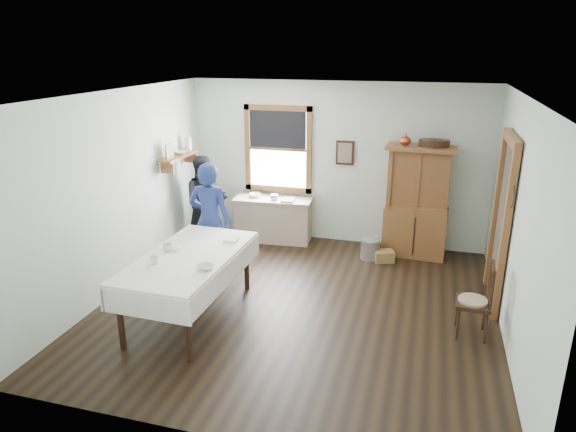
{
  "coord_description": "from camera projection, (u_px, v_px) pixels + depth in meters",
  "views": [
    {
      "loc": [
        1.49,
        -5.81,
        3.25
      ],
      "look_at": [
        -0.22,
        0.3,
        1.12
      ],
      "focal_mm": 32.0,
      "sensor_mm": 36.0,
      "label": 1
    }
  ],
  "objects": [
    {
      "name": "doorway",
      "position": [
        502.0,
        218.0,
        6.5
      ],
      "size": [
        0.09,
        1.14,
        2.22
      ],
      "color": "#433A30",
      "rests_on": "room"
    },
    {
      "name": "work_counter",
      "position": [
        273.0,
        219.0,
        8.84
      ],
      "size": [
        1.35,
        0.59,
        0.76
      ],
      "primitive_type": "cube",
      "rotation": [
        0.0,
        0.0,
        0.07
      ],
      "color": "tan",
      "rests_on": "room"
    },
    {
      "name": "room",
      "position": [
        298.0,
        207.0,
        6.29
      ],
      "size": [
        5.01,
        5.01,
        2.7
      ],
      "color": "black",
      "rests_on": "ground"
    },
    {
      "name": "china_hutch",
      "position": [
        417.0,
        202.0,
        8.06
      ],
      "size": [
        1.07,
        0.55,
        1.78
      ],
      "primitive_type": "cube",
      "rotation": [
        0.0,
        0.0,
        -0.06
      ],
      "color": "brown",
      "rests_on": "room"
    },
    {
      "name": "counter_bowl",
      "position": [
        255.0,
        195.0,
        8.79
      ],
      "size": [
        0.21,
        0.21,
        0.06
      ],
      "primitive_type": "imported",
      "rotation": [
        0.0,
        0.0,
        -0.04
      ],
      "color": "white",
      "rests_on": "work_counter"
    },
    {
      "name": "pail",
      "position": [
        370.0,
        249.0,
        8.14
      ],
      "size": [
        0.37,
        0.37,
        0.33
      ],
      "primitive_type": "cube",
      "rotation": [
        0.0,
        0.0,
        0.26
      ],
      "color": "#A3A8AC",
      "rests_on": "room"
    },
    {
      "name": "table_cup_a",
      "position": [
        167.0,
        247.0,
        6.33
      ],
      "size": [
        0.16,
        0.16,
        0.09
      ],
      "primitive_type": "imported",
      "rotation": [
        0.0,
        0.0,
        -0.43
      ],
      "color": "white",
      "rests_on": "dining_table"
    },
    {
      "name": "framed_picture",
      "position": [
        345.0,
        153.0,
        8.44
      ],
      "size": [
        0.3,
        0.04,
        0.4
      ],
      "primitive_type": "cube",
      "color": "black",
      "rests_on": "room"
    },
    {
      "name": "woman_blue",
      "position": [
        210.0,
        224.0,
        7.39
      ],
      "size": [
        0.59,
        0.4,
        1.57
      ],
      "primitive_type": "imported",
      "rotation": [
        0.0,
        0.0,
        3.18
      ],
      "color": "navy",
      "rests_on": "room"
    },
    {
      "name": "shelf_bowl",
      "position": [
        180.0,
        153.0,
        8.24
      ],
      "size": [
        0.22,
        0.22,
        0.05
      ],
      "primitive_type": "imported",
      "color": "white",
      "rests_on": "wall_shelf"
    },
    {
      "name": "wall_shelf",
      "position": [
        180.0,
        154.0,
        8.23
      ],
      "size": [
        0.24,
        1.0,
        0.44
      ],
      "color": "brown",
      "rests_on": "room"
    },
    {
      "name": "spindle_chair",
      "position": [
        474.0,
        300.0,
        5.91
      ],
      "size": [
        0.44,
        0.44,
        0.91
      ],
      "primitive_type": "cube",
      "rotation": [
        0.0,
        0.0,
        -0.06
      ],
      "color": "black",
      "rests_on": "room"
    },
    {
      "name": "window",
      "position": [
        278.0,
        144.0,
        8.71
      ],
      "size": [
        1.18,
        0.07,
        1.48
      ],
      "color": "white",
      "rests_on": "room"
    },
    {
      "name": "table_bowl",
      "position": [
        206.0,
        267.0,
        5.83
      ],
      "size": [
        0.28,
        0.28,
        0.05
      ],
      "primitive_type": "imported",
      "rotation": [
        0.0,
        0.0,
        -0.42
      ],
      "color": "white",
      "rests_on": "dining_table"
    },
    {
      "name": "table_cup_b",
      "position": [
        154.0,
        260.0,
        5.96
      ],
      "size": [
        0.1,
        0.1,
        0.09
      ],
      "primitive_type": "imported",
      "rotation": [
        0.0,
        0.0,
        -0.0
      ],
      "color": "white",
      "rests_on": "dining_table"
    },
    {
      "name": "rug_beater",
      "position": [
        514.0,
        186.0,
        5.82
      ],
      "size": [
        0.01,
        0.27,
        0.27
      ],
      "primitive_type": "torus",
      "rotation": [
        0.0,
        1.57,
        0.0
      ],
      "color": "black",
      "rests_on": "room"
    },
    {
      "name": "figure_dark",
      "position": [
        206.0,
        204.0,
        8.57
      ],
      "size": [
        0.87,
        0.83,
        1.42
      ],
      "primitive_type": "imported",
      "rotation": [
        0.0,
        0.0,
        0.6
      ],
      "color": "black",
      "rests_on": "room"
    },
    {
      "name": "counter_book",
      "position": [
        282.0,
        200.0,
        8.62
      ],
      "size": [
        0.18,
        0.24,
        0.02
      ],
      "primitive_type": "imported",
      "rotation": [
        0.0,
        0.0,
        0.04
      ],
      "color": "#7F6854",
      "rests_on": "work_counter"
    },
    {
      "name": "wicker_basket",
      "position": [
        384.0,
        256.0,
        8.05
      ],
      "size": [
        0.36,
        0.31,
        0.18
      ],
      "primitive_type": "cube",
      "rotation": [
        0.0,
        0.0,
        0.37
      ],
      "color": "#9B7546",
      "rests_on": "room"
    },
    {
      "name": "dining_table",
      "position": [
        190.0,
        286.0,
        6.34
      ],
      "size": [
        1.14,
        2.09,
        0.82
      ],
      "primitive_type": "cube",
      "rotation": [
        0.0,
        0.0,
        -0.03
      ],
      "color": "white",
      "rests_on": "room"
    }
  ]
}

